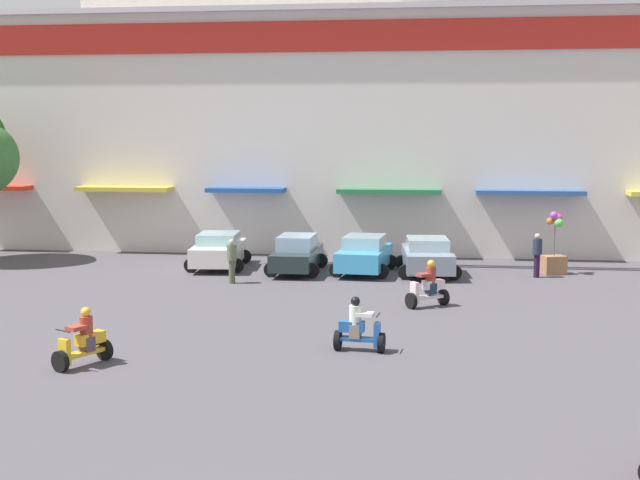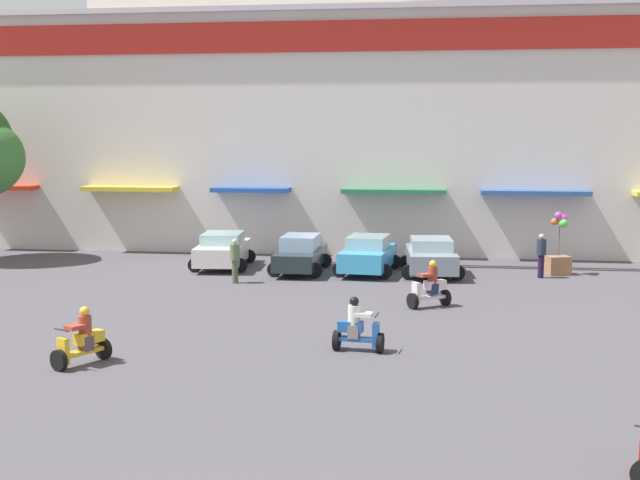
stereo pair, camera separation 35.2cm
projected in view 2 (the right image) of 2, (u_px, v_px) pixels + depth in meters
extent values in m
plane|color=#4A464C|center=(356.00, 350.00, 22.43)|extent=(128.00, 128.00, 0.00)
cube|color=silver|center=(400.00, 134.00, 43.93)|extent=(43.53, 11.21, 11.07)
cube|color=red|center=(395.00, 35.00, 37.81)|extent=(40.04, 0.12, 1.37)
cube|color=silver|center=(395.00, 6.00, 37.61)|extent=(43.53, 0.70, 0.24)
cube|color=red|center=(1.00, 187.00, 40.79)|extent=(3.42, 1.10, 0.20)
cube|color=gold|center=(130.00, 189.00, 39.90)|extent=(4.45, 1.10, 0.20)
cube|color=#1F4794|center=(251.00, 190.00, 39.10)|extent=(3.58, 1.10, 0.20)
cube|color=#266A41|center=(394.00, 191.00, 38.20)|extent=(4.65, 1.10, 0.20)
cube|color=#2D518E|center=(535.00, 193.00, 37.34)|extent=(4.70, 1.10, 0.20)
cube|color=silver|center=(223.00, 252.00, 35.88)|extent=(2.17, 4.20, 0.75)
cube|color=#96C2C3|center=(223.00, 238.00, 35.80)|extent=(1.75, 2.15, 0.45)
cylinder|color=black|center=(207.00, 256.00, 37.22)|extent=(0.61, 0.21, 0.60)
cylinder|color=black|center=(249.00, 256.00, 37.12)|extent=(0.61, 0.21, 0.60)
cylinder|color=black|center=(195.00, 265.00, 34.73)|extent=(0.61, 0.21, 0.60)
cylinder|color=black|center=(240.00, 265.00, 34.62)|extent=(0.61, 0.21, 0.60)
cube|color=#1F2B2D|center=(301.00, 257.00, 34.71)|extent=(1.66, 4.15, 0.68)
cube|color=#97B2D1|center=(300.00, 242.00, 34.63)|extent=(1.40, 2.09, 0.58)
cylinder|color=black|center=(287.00, 260.00, 36.13)|extent=(0.60, 0.17, 0.60)
cylinder|color=black|center=(325.00, 261.00, 35.88)|extent=(0.60, 0.17, 0.60)
cylinder|color=black|center=(275.00, 269.00, 33.61)|extent=(0.60, 0.17, 0.60)
cylinder|color=black|center=(315.00, 270.00, 33.37)|extent=(0.60, 0.17, 0.60)
cube|color=#3798CB|center=(368.00, 257.00, 34.48)|extent=(2.13, 4.15, 0.76)
cube|color=#98B5BE|center=(368.00, 242.00, 34.40)|extent=(1.69, 2.13, 0.50)
cylinder|color=black|center=(353.00, 261.00, 35.92)|extent=(0.61, 0.22, 0.60)
cylinder|color=black|center=(394.00, 262.00, 35.51)|extent=(0.61, 0.22, 0.60)
cylinder|color=black|center=(340.00, 270.00, 33.53)|extent=(0.61, 0.22, 0.60)
cylinder|color=black|center=(384.00, 272.00, 33.12)|extent=(0.61, 0.22, 0.60)
cube|color=gray|center=(431.00, 259.00, 34.07)|extent=(2.18, 4.21, 0.75)
cube|color=#A4BFC6|center=(431.00, 244.00, 34.00)|extent=(1.75, 2.16, 0.46)
cylinder|color=black|center=(406.00, 262.00, 35.42)|extent=(0.61, 0.21, 0.60)
cylinder|color=black|center=(451.00, 263.00, 35.31)|extent=(0.61, 0.21, 0.60)
cylinder|color=black|center=(409.00, 272.00, 32.92)|extent=(0.61, 0.21, 0.60)
cylinder|color=black|center=(457.00, 273.00, 32.82)|extent=(0.61, 0.21, 0.60)
cylinder|color=black|center=(59.00, 360.00, 20.46)|extent=(0.53, 0.37, 0.52)
cylinder|color=black|center=(103.00, 349.00, 21.54)|extent=(0.53, 0.37, 0.52)
cube|color=gold|center=(82.00, 352.00, 20.99)|extent=(0.80, 1.18, 0.10)
cube|color=gold|center=(89.00, 337.00, 21.15)|extent=(0.62, 0.81, 0.28)
cube|color=gold|center=(63.00, 351.00, 20.55)|extent=(0.35, 0.27, 0.64)
cylinder|color=black|center=(61.00, 330.00, 20.46)|extent=(0.48, 0.28, 0.04)
cube|color=#4F3E4D|center=(86.00, 343.00, 21.08)|extent=(0.41, 0.40, 0.36)
cylinder|color=#9D3929|center=(85.00, 326.00, 21.02)|extent=(0.43, 0.43, 0.50)
sphere|color=gold|center=(85.00, 311.00, 20.97)|extent=(0.25, 0.25, 0.25)
cube|color=#9D3929|center=(75.00, 327.00, 20.78)|extent=(0.51, 0.55, 0.10)
cylinder|color=black|center=(380.00, 343.00, 22.16)|extent=(0.20, 0.53, 0.52)
cylinder|color=black|center=(337.00, 340.00, 22.44)|extent=(0.20, 0.53, 0.52)
cube|color=#1F54A1|center=(358.00, 339.00, 22.29)|extent=(1.04, 0.39, 0.10)
cube|color=#1F54A1|center=(351.00, 326.00, 22.30)|extent=(0.68, 0.37, 0.28)
cube|color=#1F54A1|center=(376.00, 335.00, 22.16)|extent=(0.17, 0.33, 0.64)
cylinder|color=black|center=(377.00, 315.00, 22.09)|extent=(0.09, 0.52, 0.04)
cube|color=slate|center=(354.00, 331.00, 22.29)|extent=(0.31, 0.35, 0.36)
cylinder|color=silver|center=(354.00, 315.00, 22.24)|extent=(0.35, 0.35, 0.50)
sphere|color=black|center=(354.00, 301.00, 22.19)|extent=(0.25, 0.25, 0.25)
cube|color=silver|center=(364.00, 314.00, 22.17)|extent=(0.47, 0.39, 0.10)
cylinder|color=black|center=(413.00, 301.00, 27.58)|extent=(0.42, 0.51, 0.52)
cylinder|color=black|center=(445.00, 297.00, 28.18)|extent=(0.42, 0.51, 0.52)
cube|color=silver|center=(429.00, 297.00, 27.87)|extent=(1.08, 0.89, 0.10)
cube|color=silver|center=(435.00, 285.00, 27.93)|extent=(0.76, 0.66, 0.28)
cube|color=silver|center=(416.00, 293.00, 27.61)|extent=(0.30, 0.34, 0.71)
cylinder|color=black|center=(416.00, 276.00, 27.53)|extent=(0.33, 0.44, 0.04)
cube|color=#1D2C45|center=(432.00, 289.00, 27.90)|extent=(0.41, 0.42, 0.36)
cylinder|color=maroon|center=(433.00, 275.00, 27.84)|extent=(0.45, 0.45, 0.52)
sphere|color=gold|center=(433.00, 264.00, 27.79)|extent=(0.25, 0.25, 0.25)
cube|color=maroon|center=(426.00, 275.00, 27.71)|extent=(0.56, 0.53, 0.10)
cylinder|color=#4C523B|center=(235.00, 271.00, 32.26)|extent=(0.30, 0.30, 0.89)
cylinder|color=#586B4A|center=(235.00, 252.00, 32.16)|extent=(0.49, 0.49, 0.59)
sphere|color=#D2A586|center=(235.00, 242.00, 32.11)|extent=(0.20, 0.20, 0.20)
cylinder|color=#22122E|center=(541.00, 266.00, 33.38)|extent=(0.29, 0.29, 0.92)
cylinder|color=#222C3D|center=(541.00, 247.00, 33.28)|extent=(0.47, 0.47, 0.60)
sphere|color=tan|center=(542.00, 237.00, 33.23)|extent=(0.22, 0.22, 0.22)
cube|color=#9A6948|center=(558.00, 265.00, 34.14)|extent=(1.04, 0.85, 0.75)
cylinder|color=#4C4C4C|center=(559.00, 241.00, 34.02)|extent=(0.04, 0.04, 1.20)
sphere|color=#4EC74F|center=(564.00, 223.00, 33.86)|extent=(0.29, 0.29, 0.29)
sphere|color=#EB3394|center=(563.00, 218.00, 34.10)|extent=(0.36, 0.36, 0.36)
sphere|color=yellow|center=(557.00, 221.00, 34.05)|extent=(0.28, 0.28, 0.28)
sphere|color=#D85F29|center=(554.00, 222.00, 33.97)|extent=(0.29, 0.29, 0.29)
sphere|color=#A544C4|center=(558.00, 216.00, 33.78)|extent=(0.31, 0.31, 0.31)
sphere|color=#4FCD4E|center=(563.00, 223.00, 33.75)|extent=(0.35, 0.35, 0.35)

